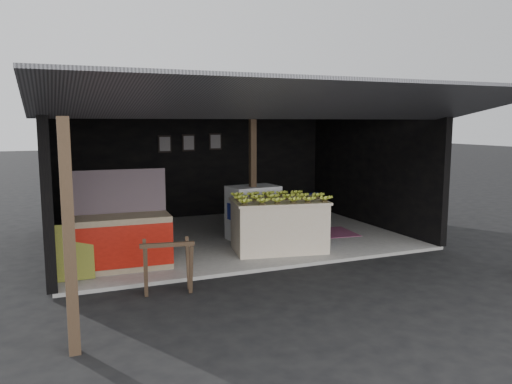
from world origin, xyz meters
name	(u,v)px	position (x,y,z in m)	size (l,w,h in m)	color
ground	(279,270)	(0.00, 0.00, 0.00)	(80.00, 80.00, 0.00)	black
concrete_slab	(229,237)	(0.00, 2.50, 0.03)	(7.00, 5.00, 0.06)	gray
shophouse	(223,138)	(0.00, 2.82, 2.10)	(7.40, 7.29, 3.02)	black
banana_table	(279,225)	(0.45, 0.97, 0.54)	(1.87, 1.34, 0.95)	silver
banana_pile	(279,195)	(0.45, 0.97, 1.10)	(1.59, 0.95, 0.19)	gold
white_crate	(253,213)	(0.35, 2.00, 0.61)	(1.05, 0.77, 1.10)	white
neighbor_stall	(122,239)	(-2.42, 0.92, 0.54)	(1.58, 0.77, 1.60)	#998466
green_signboard	(74,252)	(-3.17, 0.58, 0.49)	(0.57, 0.04, 0.86)	black
sawhorse	(168,262)	(-1.96, -0.44, 0.47)	(0.77, 0.75, 0.75)	#453122
water_barrel	(313,230)	(1.30, 1.18, 0.33)	(0.37, 0.37, 0.54)	navy
plastic_chair	(315,209)	(1.90, 2.20, 0.55)	(0.51, 0.51, 0.83)	#090C33
magenta_rug	(319,233)	(1.86, 1.91, 0.07)	(1.50, 1.00, 0.01)	#801C50
picture_frames	(190,143)	(-0.17, 4.89, 1.93)	(1.62, 0.04, 0.46)	black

